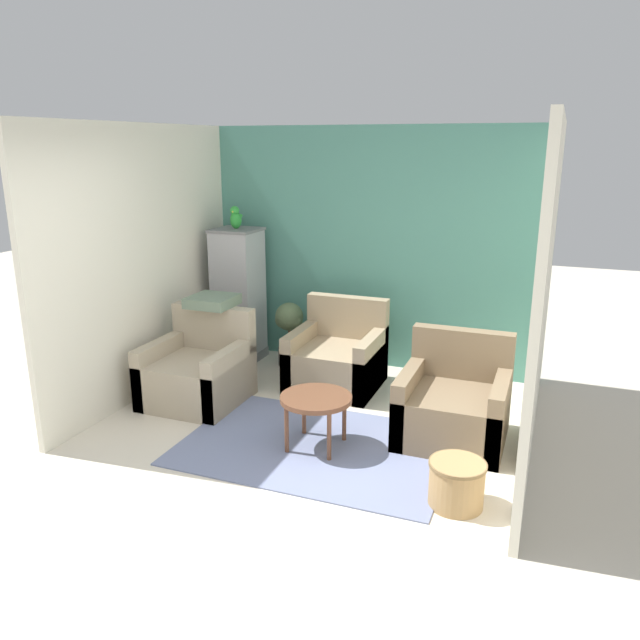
{
  "coord_description": "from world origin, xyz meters",
  "views": [
    {
      "loc": [
        1.91,
        -3.44,
        2.42
      ],
      "look_at": [
        0.0,
        1.51,
        0.91
      ],
      "focal_mm": 35.0,
      "sensor_mm": 36.0,
      "label": 1
    }
  ],
  "objects_px": {
    "parrot": "(236,218)",
    "armchair_right": "(454,407)",
    "birdcage": "(239,295)",
    "armchair_middle": "(337,359)",
    "armchair_left": "(198,373)",
    "wicker_basket": "(457,482)",
    "potted_plant": "(289,327)",
    "coffee_table": "(316,402)"
  },
  "relations": [
    {
      "from": "coffee_table",
      "to": "potted_plant",
      "type": "bearing_deg",
      "value": 120.06
    },
    {
      "from": "armchair_middle",
      "to": "birdcage",
      "type": "distance_m",
      "value": 1.46
    },
    {
      "from": "birdcage",
      "to": "wicker_basket",
      "type": "bearing_deg",
      "value": -37.49
    },
    {
      "from": "armchair_left",
      "to": "wicker_basket",
      "type": "xyz_separation_m",
      "value": [
        2.63,
        -0.94,
        -0.11
      ]
    },
    {
      "from": "armchair_middle",
      "to": "parrot",
      "type": "bearing_deg",
      "value": 163.58
    },
    {
      "from": "armchair_right",
      "to": "wicker_basket",
      "type": "bearing_deg",
      "value": -79.06
    },
    {
      "from": "parrot",
      "to": "armchair_right",
      "type": "bearing_deg",
      "value": -23.74
    },
    {
      "from": "birdcage",
      "to": "armchair_middle",
      "type": "bearing_deg",
      "value": -16.34
    },
    {
      "from": "coffee_table",
      "to": "armchair_right",
      "type": "distance_m",
      "value": 1.17
    },
    {
      "from": "armchair_middle",
      "to": "wicker_basket",
      "type": "bearing_deg",
      "value": -49.82
    },
    {
      "from": "parrot",
      "to": "wicker_basket",
      "type": "xyz_separation_m",
      "value": [
        2.84,
        -2.18,
        -1.45
      ]
    },
    {
      "from": "armchair_left",
      "to": "armchair_middle",
      "type": "height_order",
      "value": "same"
    },
    {
      "from": "armchair_right",
      "to": "parrot",
      "type": "height_order",
      "value": "parrot"
    },
    {
      "from": "birdcage",
      "to": "wicker_basket",
      "type": "xyz_separation_m",
      "value": [
        2.84,
        -2.18,
        -0.58
      ]
    },
    {
      "from": "armchair_left",
      "to": "potted_plant",
      "type": "bearing_deg",
      "value": 71.99
    },
    {
      "from": "armchair_left",
      "to": "armchair_right",
      "type": "bearing_deg",
      "value": 1.92
    },
    {
      "from": "potted_plant",
      "to": "wicker_basket",
      "type": "height_order",
      "value": "potted_plant"
    },
    {
      "from": "coffee_table",
      "to": "armchair_middle",
      "type": "xyz_separation_m",
      "value": [
        -0.3,
        1.34,
        -0.12
      ]
    },
    {
      "from": "armchair_right",
      "to": "birdcage",
      "type": "distance_m",
      "value": 2.93
    },
    {
      "from": "coffee_table",
      "to": "armchair_left",
      "type": "bearing_deg",
      "value": 160.91
    },
    {
      "from": "armchair_middle",
      "to": "potted_plant",
      "type": "height_order",
      "value": "armchair_middle"
    },
    {
      "from": "birdcage",
      "to": "potted_plant",
      "type": "height_order",
      "value": "birdcage"
    },
    {
      "from": "birdcage",
      "to": "potted_plant",
      "type": "bearing_deg",
      "value": 0.66
    },
    {
      "from": "coffee_table",
      "to": "potted_plant",
      "type": "distance_m",
      "value": 2.01
    },
    {
      "from": "armchair_left",
      "to": "birdcage",
      "type": "bearing_deg",
      "value": 99.73
    },
    {
      "from": "birdcage",
      "to": "wicker_basket",
      "type": "height_order",
      "value": "birdcage"
    },
    {
      "from": "wicker_basket",
      "to": "birdcage",
      "type": "bearing_deg",
      "value": 142.51
    },
    {
      "from": "coffee_table",
      "to": "parrot",
      "type": "relative_size",
      "value": 2.32
    },
    {
      "from": "armchair_middle",
      "to": "birdcage",
      "type": "xyz_separation_m",
      "value": [
        -1.33,
        0.39,
        0.47
      ]
    },
    {
      "from": "armchair_left",
      "to": "potted_plant",
      "type": "xyz_separation_m",
      "value": [
        0.41,
        1.25,
        0.16
      ]
    },
    {
      "from": "armchair_right",
      "to": "wicker_basket",
      "type": "distance_m",
      "value": 1.04
    },
    {
      "from": "armchair_left",
      "to": "parrot",
      "type": "distance_m",
      "value": 1.84
    },
    {
      "from": "coffee_table",
      "to": "armchair_right",
      "type": "height_order",
      "value": "armchair_right"
    },
    {
      "from": "armchair_right",
      "to": "parrot",
      "type": "relative_size",
      "value": 3.46
    },
    {
      "from": "armchair_left",
      "to": "wicker_basket",
      "type": "height_order",
      "value": "armchair_left"
    },
    {
      "from": "armchair_middle",
      "to": "armchair_left",
      "type": "bearing_deg",
      "value": -142.64
    },
    {
      "from": "armchair_left",
      "to": "birdcage",
      "type": "distance_m",
      "value": 1.35
    },
    {
      "from": "armchair_left",
      "to": "parrot",
      "type": "relative_size",
      "value": 3.46
    },
    {
      "from": "coffee_table",
      "to": "armchair_middle",
      "type": "relative_size",
      "value": 0.67
    },
    {
      "from": "coffee_table",
      "to": "wicker_basket",
      "type": "distance_m",
      "value": 1.32
    },
    {
      "from": "birdcage",
      "to": "armchair_right",
      "type": "bearing_deg",
      "value": -23.7
    },
    {
      "from": "coffee_table",
      "to": "armchair_middle",
      "type": "bearing_deg",
      "value": 102.42
    }
  ]
}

